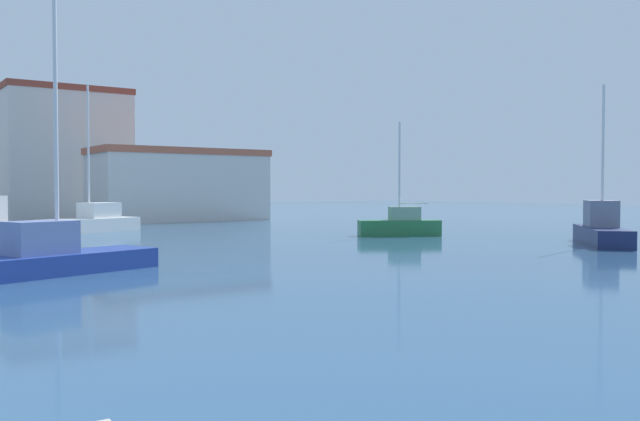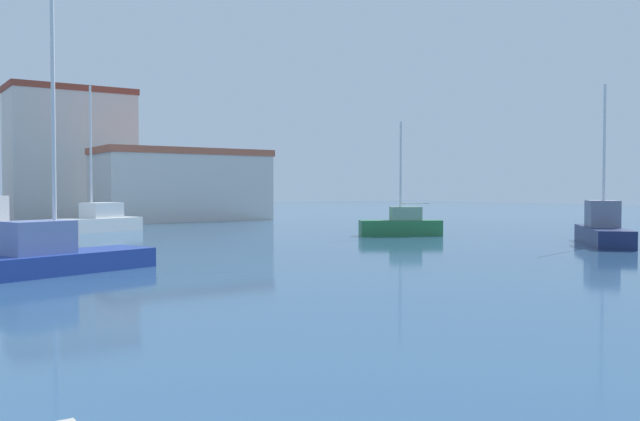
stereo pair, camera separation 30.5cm
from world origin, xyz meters
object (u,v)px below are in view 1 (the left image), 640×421
at_px(sailboat_navy_behind_lamppost, 602,229).
at_px(sailboat_white_far_right, 92,221).
at_px(sailboat_blue_distant_north, 54,255).
at_px(sailboat_green_far_left, 400,224).

bearing_deg(sailboat_navy_behind_lamppost, sailboat_white_far_right, 127.00).
distance_m(sailboat_navy_behind_lamppost, sailboat_white_far_right, 26.89).
relative_size(sailboat_blue_distant_north, sailboat_navy_behind_lamppost, 1.29).
bearing_deg(sailboat_green_far_left, sailboat_white_far_right, 135.56).
relative_size(sailboat_navy_behind_lamppost, sailboat_white_far_right, 0.85).
bearing_deg(sailboat_white_far_right, sailboat_blue_distant_north, -108.99).
height_order(sailboat_navy_behind_lamppost, sailboat_white_far_right, sailboat_white_far_right).
xyz_separation_m(sailboat_blue_distant_north, sailboat_navy_behind_lamppost, (22.51, -3.11, 0.13)).
xyz_separation_m(sailboat_blue_distant_north, sailboat_green_far_left, (18.82, 6.12, 0.06)).
distance_m(sailboat_blue_distant_north, sailboat_navy_behind_lamppost, 22.72).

